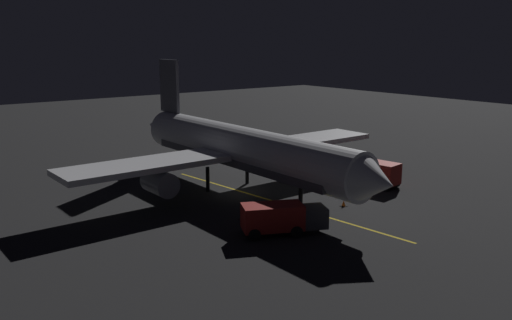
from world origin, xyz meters
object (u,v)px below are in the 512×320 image
Objects in this scene: traffic_cone_near_right at (284,213)px; traffic_cone_near_left at (344,204)px; ground_crew_worker at (297,213)px; airliner at (239,149)px; catering_truck at (373,173)px; traffic_cone_under_wing at (242,217)px; baggage_truck at (281,218)px.

traffic_cone_near_left is at bearing 169.10° from traffic_cone_near_right.
airliner is at bearing -100.15° from ground_crew_worker.
ground_crew_worker is 3.16× the size of traffic_cone_near_right.
ground_crew_worker reaches higher than traffic_cone_near_right.
catering_truck is 10.80× the size of traffic_cone_under_wing.
catering_truck reaches higher than traffic_cone_under_wing.
airliner is 10.93m from ground_crew_worker.
catering_truck is (-16.02, -4.98, 0.04)m from baggage_truck.
traffic_cone_near_left is (-6.20, -0.94, -0.64)m from ground_crew_worker.
traffic_cone_under_wing is (3.27, -1.37, 0.00)m from traffic_cone_near_right.
catering_truck reaches higher than traffic_cone_near_left.
traffic_cone_near_left is 9.35m from traffic_cone_under_wing.
baggage_truck is 16.77m from catering_truck.
airliner reaches higher than ground_crew_worker.
traffic_cone_under_wing is at bearing -50.55° from ground_crew_worker.
baggage_truck is 11.81× the size of traffic_cone_under_wing.
traffic_cone_near_left and traffic_cone_under_wing have the same top height.
catering_truck is (-11.67, 6.29, -2.86)m from airliner.
traffic_cone_under_wing is (16.33, 0.57, -1.00)m from catering_truck.
catering_truck reaches higher than baggage_truck.
traffic_cone_near_right is (-0.45, -2.05, -0.64)m from ground_crew_worker.
ground_crew_worker reaches higher than traffic_cone_under_wing.
baggage_truck reaches higher than traffic_cone_under_wing.
catering_truck is 7.99m from traffic_cone_near_left.
airliner is 64.75× the size of traffic_cone_near_right.
baggage_truck is at bearing 94.07° from traffic_cone_under_wing.
traffic_cone_under_wing is at bearing -85.93° from baggage_truck.
airliner is at bearing -99.60° from traffic_cone_near_right.
airliner reaches higher than baggage_truck.
traffic_cone_near_right is 1.00× the size of traffic_cone_under_wing.
traffic_cone_near_right is at bearing -10.90° from traffic_cone_near_left.
traffic_cone_near_left is at bearing 164.61° from traffic_cone_under_wing.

